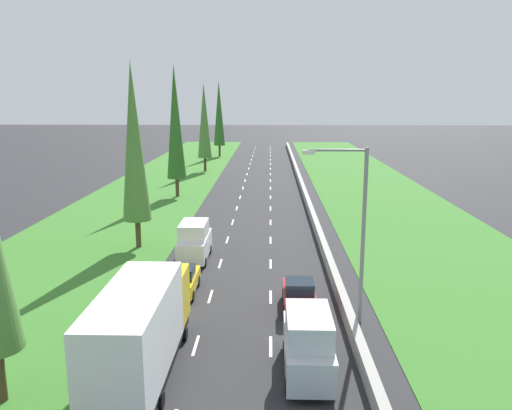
# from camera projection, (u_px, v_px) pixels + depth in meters

# --- Properties ---
(ground_plane) EXTENTS (300.00, 300.00, 0.00)m
(ground_plane) POSITION_uv_depth(u_px,v_px,m) (256.00, 193.00, 62.02)
(ground_plane) COLOR #28282B
(ground_plane) RESTS_ON ground
(grass_verge_left) EXTENTS (14.00, 140.00, 0.04)m
(grass_verge_left) POSITION_uv_depth(u_px,v_px,m) (152.00, 192.00, 62.35)
(grass_verge_left) COLOR #387528
(grass_verge_left) RESTS_ON ground
(grass_verge_right) EXTENTS (14.00, 140.00, 0.04)m
(grass_verge_right) POSITION_uv_depth(u_px,v_px,m) (375.00, 193.00, 61.63)
(grass_verge_right) COLOR #387528
(grass_verge_right) RESTS_ON ground
(median_barrier) EXTENTS (0.44, 120.00, 0.85)m
(median_barrier) POSITION_uv_depth(u_px,v_px,m) (303.00, 189.00, 61.78)
(median_barrier) COLOR #9E9B93
(median_barrier) RESTS_ON ground
(lane_markings) EXTENTS (3.64, 116.00, 0.01)m
(lane_markings) POSITION_uv_depth(u_px,v_px,m) (256.00, 193.00, 62.02)
(lane_markings) COLOR white
(lane_markings) RESTS_ON ground
(silver_van_right_lane) EXTENTS (1.96, 4.90, 2.82)m
(silver_van_right_lane) POSITION_uv_depth(u_px,v_px,m) (308.00, 343.00, 21.17)
(silver_van_right_lane) COLOR silver
(silver_van_right_lane) RESTS_ON ground
(white_box_truck_left_lane) EXTENTS (2.46, 9.40, 4.18)m
(white_box_truck_left_lane) POSITION_uv_depth(u_px,v_px,m) (141.00, 330.00, 20.61)
(white_box_truck_left_lane) COLOR black
(white_box_truck_left_lane) RESTS_ON ground
(red_hatchback_right_lane) EXTENTS (1.74, 3.90, 1.72)m
(red_hatchback_right_lane) POSITION_uv_depth(u_px,v_px,m) (299.00, 295.00, 27.85)
(red_hatchback_right_lane) COLOR red
(red_hatchback_right_lane) RESTS_ON ground
(yellow_hatchback_left_lane) EXTENTS (1.74, 3.90, 1.72)m
(yellow_hatchback_left_lane) POSITION_uv_depth(u_px,v_px,m) (182.00, 280.00, 30.05)
(yellow_hatchback_left_lane) COLOR yellow
(yellow_hatchback_left_lane) RESTS_ON ground
(white_van_left_lane) EXTENTS (1.96, 4.90, 2.82)m
(white_van_left_lane) POSITION_uv_depth(u_px,v_px,m) (194.00, 241.00, 36.12)
(white_van_left_lane) COLOR white
(white_van_left_lane) RESTS_ON ground
(poplar_tree_second) EXTENTS (2.15, 2.15, 13.96)m
(poplar_tree_second) POSITION_uv_depth(u_px,v_px,m) (134.00, 143.00, 37.85)
(poplar_tree_second) COLOR #4C3823
(poplar_tree_second) RESTS_ON ground
(poplar_tree_third) EXTENTS (2.17, 2.17, 14.91)m
(poplar_tree_third) POSITION_uv_depth(u_px,v_px,m) (175.00, 123.00, 57.67)
(poplar_tree_third) COLOR #4C3823
(poplar_tree_third) RESTS_ON ground
(poplar_tree_fourth) EXTENTS (2.13, 2.13, 13.39)m
(poplar_tree_fourth) POSITION_uv_depth(u_px,v_px,m) (204.00, 121.00, 77.77)
(poplar_tree_fourth) COLOR #4C3823
(poplar_tree_fourth) RESTS_ON ground
(poplar_tree_fifth) EXTENTS (2.16, 2.16, 14.28)m
(poplar_tree_fifth) POSITION_uv_depth(u_px,v_px,m) (219.00, 114.00, 97.43)
(poplar_tree_fifth) COLOR #4C3823
(poplar_tree_fifth) RESTS_ON ground
(street_light_mast) EXTENTS (3.20, 0.28, 9.00)m
(street_light_mast) POSITION_uv_depth(u_px,v_px,m) (357.00, 223.00, 25.34)
(street_light_mast) COLOR gray
(street_light_mast) RESTS_ON ground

